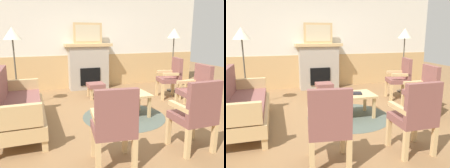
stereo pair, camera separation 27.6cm
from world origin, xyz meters
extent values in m
plane|color=olive|center=(0.00, 0.00, 0.00)|extent=(14.00, 14.00, 0.00)
cube|color=silver|center=(0.00, 2.60, 1.35)|extent=(7.20, 0.12, 2.70)
cube|color=tan|center=(0.00, 2.53, 0.47)|extent=(7.20, 0.02, 0.95)
cube|color=#A39989|center=(0.00, 2.35, 0.60)|extent=(1.10, 0.36, 1.20)
cube|color=black|center=(0.00, 2.16, 0.38)|extent=(0.56, 0.02, 0.48)
cube|color=tan|center=(0.00, 2.35, 1.24)|extent=(1.30, 0.44, 0.08)
cube|color=tan|center=(0.00, 2.35, 1.56)|extent=(0.80, 0.03, 0.56)
cube|color=beige|center=(0.00, 2.33, 1.56)|extent=(0.68, 0.01, 0.44)
cube|color=tan|center=(-1.41, -0.94, 0.08)|extent=(0.08, 0.08, 0.16)
cube|color=tan|center=(-1.41, 0.74, 0.08)|extent=(0.08, 0.08, 0.16)
cube|color=tan|center=(-2.01, 0.74, 0.08)|extent=(0.08, 0.08, 0.16)
cube|color=tan|center=(-1.71, -0.10, 0.26)|extent=(0.70, 1.80, 0.20)
cube|color=brown|center=(-1.71, -0.10, 0.42)|extent=(0.60, 1.70, 0.12)
cube|color=tan|center=(-1.71, -0.95, 0.53)|extent=(0.60, 0.10, 0.30)
cube|color=tan|center=(-1.71, 0.75, 0.53)|extent=(0.60, 0.10, 0.30)
cube|color=tan|center=(-0.33, -0.29, 0.20)|extent=(0.05, 0.05, 0.40)
cube|color=tan|center=(0.51, -0.29, 0.20)|extent=(0.05, 0.05, 0.40)
cube|color=tan|center=(-0.33, 0.15, 0.20)|extent=(0.05, 0.05, 0.40)
cube|color=tan|center=(0.51, 0.15, 0.20)|extent=(0.05, 0.05, 0.40)
cube|color=tan|center=(0.09, -0.07, 0.42)|extent=(0.96, 0.56, 0.04)
cylinder|color=#4C564C|center=(0.09, -0.07, 0.00)|extent=(1.57, 1.57, 0.01)
cube|color=black|center=(0.22, -0.09, 0.46)|extent=(0.26, 0.21, 0.03)
cube|color=tan|center=(-0.22, 1.22, 0.13)|extent=(0.05, 0.05, 0.26)
cube|color=tan|center=(0.08, 1.22, 0.13)|extent=(0.05, 0.05, 0.26)
cube|color=tan|center=(-0.22, 1.52, 0.13)|extent=(0.05, 0.05, 0.26)
cube|color=tan|center=(0.08, 1.52, 0.13)|extent=(0.05, 0.05, 0.26)
cube|color=brown|center=(-0.07, 1.37, 0.31)|extent=(0.40, 0.40, 0.10)
cube|color=tan|center=(1.36, 0.61, 0.20)|extent=(0.07, 0.07, 0.40)
cube|color=tan|center=(1.45, 1.02, 0.20)|extent=(0.07, 0.07, 0.40)
cube|color=tan|center=(1.77, 0.52, 0.20)|extent=(0.07, 0.07, 0.40)
cube|color=tan|center=(1.86, 0.93, 0.20)|extent=(0.07, 0.07, 0.40)
cube|color=brown|center=(1.61, 0.77, 0.45)|extent=(0.57, 0.57, 0.10)
cube|color=brown|center=(1.80, 0.73, 0.74)|extent=(0.18, 0.49, 0.48)
cube|color=tan|center=(1.57, 0.57, 0.62)|extent=(0.45, 0.16, 0.06)
cube|color=tan|center=(1.65, 0.97, 0.62)|extent=(0.45, 0.16, 0.06)
cube|color=tan|center=(1.11, -0.64, 0.20)|extent=(0.07, 0.07, 0.40)
cube|color=tan|center=(1.16, -0.22, 0.20)|extent=(0.07, 0.07, 0.40)
cube|color=tan|center=(1.53, -0.69, 0.20)|extent=(0.07, 0.07, 0.40)
cube|color=tan|center=(1.58, -0.27, 0.20)|extent=(0.07, 0.07, 0.40)
cube|color=brown|center=(1.34, -0.46, 0.45)|extent=(0.53, 0.53, 0.10)
cube|color=brown|center=(1.54, -0.48, 0.74)|extent=(0.13, 0.49, 0.48)
cube|color=tan|center=(1.32, -0.66, 0.62)|extent=(0.45, 0.12, 0.06)
cube|color=tan|center=(1.37, -0.25, 0.62)|extent=(0.45, 0.12, 0.06)
cube|color=tan|center=(0.27, -1.31, 0.20)|extent=(0.06, 0.06, 0.40)
cube|color=tan|center=(0.69, -1.30, 0.20)|extent=(0.06, 0.06, 0.40)
cube|color=tan|center=(0.27, -1.73, 0.20)|extent=(0.06, 0.06, 0.40)
cube|color=tan|center=(0.69, -1.72, 0.20)|extent=(0.06, 0.06, 0.40)
cube|color=brown|center=(0.48, -1.52, 0.45)|extent=(0.49, 0.49, 0.10)
cube|color=brown|center=(0.48, -1.72, 0.74)|extent=(0.48, 0.09, 0.48)
cube|color=tan|center=(0.28, -1.52, 0.62)|extent=(0.08, 0.44, 0.06)
cube|color=tan|center=(0.69, -1.51, 0.62)|extent=(0.08, 0.44, 0.06)
cube|color=tan|center=(-0.83, -1.28, 0.20)|extent=(0.07, 0.07, 0.40)
cube|color=tan|center=(-0.41, -1.33, 0.20)|extent=(0.07, 0.07, 0.40)
cube|color=tan|center=(-0.88, -1.69, 0.20)|extent=(0.07, 0.07, 0.40)
cube|color=tan|center=(-0.46, -1.75, 0.20)|extent=(0.07, 0.07, 0.40)
cube|color=brown|center=(-0.65, -1.51, 0.45)|extent=(0.54, 0.54, 0.10)
cube|color=brown|center=(-0.67, -1.71, 0.74)|extent=(0.49, 0.14, 0.48)
cube|color=tan|center=(-0.85, -1.48, 0.62)|extent=(0.13, 0.45, 0.06)
cube|color=tan|center=(-0.44, -1.54, 0.62)|extent=(0.13, 0.45, 0.06)
cube|color=tan|center=(1.68, 0.19, 0.26)|extent=(0.04, 0.04, 0.52)
cube|color=tan|center=(2.04, 0.19, 0.26)|extent=(0.04, 0.04, 0.52)
cube|color=tan|center=(1.68, -0.17, 0.26)|extent=(0.04, 0.04, 0.52)
cube|color=tan|center=(2.04, -0.17, 0.26)|extent=(0.04, 0.04, 0.52)
cube|color=tan|center=(1.86, 0.01, 0.54)|extent=(0.44, 0.44, 0.03)
cylinder|color=#332D28|center=(-1.84, 1.16, 0.01)|extent=(0.24, 0.24, 0.03)
cylinder|color=#4C473D|center=(-1.84, 1.16, 0.73)|extent=(0.03, 0.03, 1.40)
cone|color=beige|center=(-1.84, 1.16, 1.55)|extent=(0.36, 0.36, 0.25)
cylinder|color=#332D28|center=(2.08, 1.32, 0.01)|extent=(0.24, 0.24, 0.03)
cylinder|color=#4C473D|center=(2.08, 1.32, 0.73)|extent=(0.03, 0.03, 1.40)
cone|color=beige|center=(2.08, 1.32, 1.55)|extent=(0.36, 0.36, 0.25)
camera|label=1|loc=(-1.48, -3.86, 1.55)|focal=36.25mm
camera|label=2|loc=(-1.22, -3.95, 1.55)|focal=36.25mm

